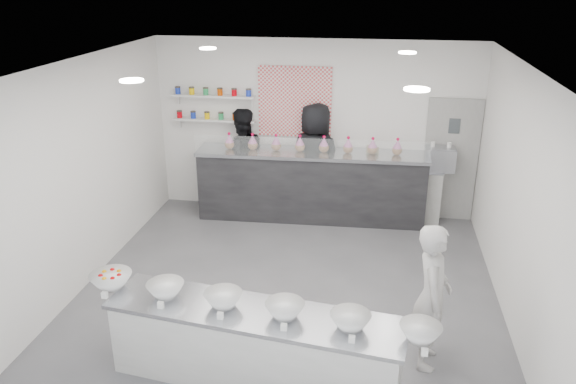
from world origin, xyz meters
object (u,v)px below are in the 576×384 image
(espresso_machine, at_px, (440,159))
(staff_right, at_px, (315,160))
(staff_left, at_px, (242,160))
(woman_prep, at_px, (432,296))
(back_bar, at_px, (311,185))
(prep_counter, at_px, (255,346))
(espresso_ledge, at_px, (403,194))

(espresso_machine, xyz_separation_m, staff_right, (-2.07, 0.07, -0.14))
(staff_left, bearing_deg, espresso_machine, 155.28)
(espresso_machine, relative_size, woman_prep, 0.30)
(staff_right, bearing_deg, woman_prep, 132.66)
(back_bar, distance_m, staff_right, 0.46)
(espresso_machine, height_order, woman_prep, woman_prep)
(woman_prep, distance_m, staff_right, 4.26)
(staff_right, bearing_deg, prep_counter, 108.10)
(prep_counter, distance_m, back_bar, 4.25)
(prep_counter, relative_size, espresso_ledge, 2.42)
(prep_counter, height_order, espresso_ledge, espresso_ledge)
(prep_counter, xyz_separation_m, espresso_machine, (2.15, 4.43, 0.71))
(espresso_machine, bearing_deg, back_bar, -175.10)
(back_bar, bearing_deg, woman_prep, -66.91)
(espresso_ledge, distance_m, staff_left, 2.86)
(espresso_machine, distance_m, staff_right, 2.08)
(woman_prep, bearing_deg, espresso_ledge, 6.14)
(back_bar, height_order, staff_left, staff_left)
(woman_prep, relative_size, staff_left, 0.89)
(back_bar, distance_m, espresso_machine, 2.17)
(prep_counter, distance_m, espresso_machine, 4.97)
(espresso_ledge, xyz_separation_m, staff_right, (-1.52, 0.07, 0.52))
(espresso_ledge, relative_size, staff_left, 0.69)
(prep_counter, relative_size, staff_left, 1.67)
(woman_prep, height_order, staff_left, staff_left)
(espresso_ledge, relative_size, espresso_machine, 2.55)
(prep_counter, bearing_deg, espresso_ledge, 77.55)
(espresso_ledge, bearing_deg, prep_counter, -109.87)
(espresso_ledge, height_order, espresso_machine, espresso_machine)
(back_bar, bearing_deg, staff_left, 166.61)
(prep_counter, xyz_separation_m, espresso_ledge, (1.60, 4.43, 0.05))
(back_bar, height_order, espresso_ledge, back_bar)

